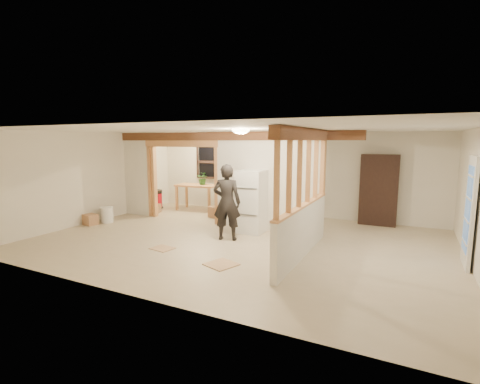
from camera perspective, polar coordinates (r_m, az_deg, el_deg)
The scene contains 30 objects.
floor at distance 8.01m, azimuth -0.23°, elevation -8.02°, with size 9.00×6.50×0.01m, color #BFAB8E.
ceiling at distance 7.69m, azimuth -0.24°, elevation 10.20°, with size 9.00×6.50×0.01m, color white.
wall_back at distance 10.74m, azimuth 7.54°, elevation 2.93°, with size 9.00×0.01×2.50m, color silver.
wall_front at distance 5.09m, azimuth -16.82°, elevation -3.39°, with size 9.00×0.01×2.50m, color silver.
wall_left at distance 10.54m, azimuth -22.71°, elevation 2.26°, with size 0.01×6.50×2.50m, color silver.
wall_right at distance 7.03m, azimuth 34.72°, elevation -1.35°, with size 0.01×6.50×2.50m, color silver.
partition_left_stub at distance 11.05m, azimuth -16.49°, elevation 2.82°, with size 0.90×0.12×2.50m, color silver.
partition_center at distance 8.75m, azimuth 4.45°, elevation 1.76°, with size 2.80×0.12×2.50m, color silver.
doorway_frame at distance 10.03m, azimuth -9.49°, elevation 1.65°, with size 2.46×0.14×2.20m, color tan.
header_beam_back at distance 9.21m, azimuth -2.51°, elevation 9.15°, with size 7.00×0.18×0.22m, color brown.
header_beam_right at distance 6.73m, azimuth 10.64°, elevation 9.29°, with size 0.18×3.30×0.22m, color brown.
pony_wall at distance 6.95m, azimuth 10.22°, elevation -6.38°, with size 0.12×3.20×1.00m, color silver.
stud_partition at distance 6.75m, azimuth 10.47°, elevation 3.18°, with size 0.14×3.20×1.32m, color tan.
window_back at distance 11.74m, azimuth -4.71°, elevation 4.91°, with size 1.12×0.10×1.10m, color black.
french_door at distance 7.45m, azimuth 33.52°, elevation -2.74°, with size 0.12×0.86×2.00m, color white.
ceiling_dome_main at distance 7.10m, azimuth 0.13°, elevation 10.19°, with size 0.36×0.36×0.16m, color #FFEABF.
ceiling_dome_util at distance 10.93m, azimuth -6.69°, elevation 9.50°, with size 0.32×0.32×0.14m, color #FFEABF.
hanging_bulb at distance 10.06m, azimuth -6.43°, elevation 7.90°, with size 0.07×0.07×0.07m, color #FFD88C.
refrigerator at distance 8.58m, azimuth 1.91°, elevation -1.56°, with size 0.64×0.62×1.55m, color white.
woman at distance 7.90m, azimuth -2.18°, elevation -1.70°, with size 0.64×0.42×1.75m, color black.
work_table at distance 11.44m, azimuth -7.01°, elevation -0.89°, with size 1.35×0.67×0.85m, color tan.
potted_plant at distance 11.28m, azimuth -6.11°, elevation 2.23°, with size 0.37×0.32×0.41m, color #30712E.
shop_vac at distance 11.99m, azimuth -13.68°, elevation -1.15°, with size 0.49×0.49×0.64m, color #9D0713.
bookshelf at distance 10.01m, azimuth 21.80°, elevation 0.29°, with size 0.95×0.32×1.90m, color black.
bucket at distance 10.39m, azimuth -21.02°, elevation -3.50°, with size 0.34×0.34×0.43m, color white.
box_util_a at distance 10.36m, azimuth -3.96°, elevation -3.30°, with size 0.38×0.33×0.33m, color #AB7953.
box_util_b at distance 11.34m, azimuth -13.70°, elevation -2.63°, with size 0.29×0.29×0.27m, color #AB7953.
box_front at distance 10.29m, azimuth -23.34°, elevation -4.16°, with size 0.36×0.29×0.29m, color #AB7953.
floor_panel_near at distance 6.53m, azimuth -3.10°, elevation -11.76°, with size 0.51×0.51×0.02m, color tan.
floor_panel_far at distance 7.61m, azimuth -12.62°, elevation -9.01°, with size 0.46×0.36×0.01m, color tan.
Camera 1 is at (3.43, -6.87, 2.26)m, focal length 26.00 mm.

